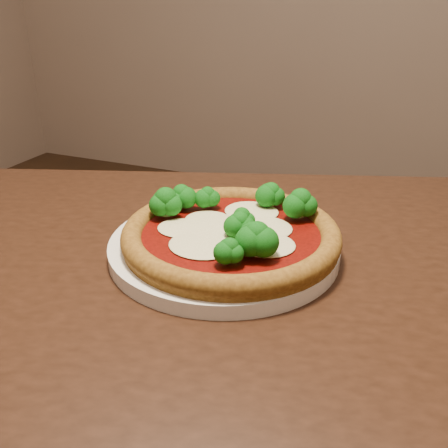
% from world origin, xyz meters
% --- Properties ---
extents(dining_table, '(1.37, 1.06, 0.75)m').
position_xyz_m(dining_table, '(0.23, -0.21, 0.64)').
color(dining_table, black).
rests_on(dining_table, floor).
extents(plate, '(0.29, 0.29, 0.02)m').
position_xyz_m(plate, '(0.25, -0.14, 0.76)').
color(plate, white).
rests_on(plate, dining_table).
extents(pizza, '(0.27, 0.27, 0.06)m').
position_xyz_m(pizza, '(0.26, -0.14, 0.78)').
color(pizza, brown).
rests_on(pizza, plate).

